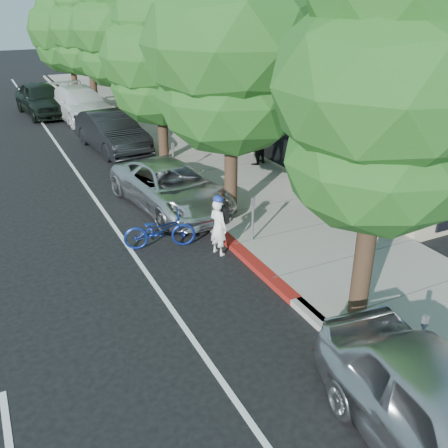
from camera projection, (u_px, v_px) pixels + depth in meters
ground at (273, 283)px, 12.12m from camera, size 120.00×120.00×0.00m
sidewalk at (216, 171)px, 19.51m from camera, size 4.60×56.00×0.15m
curb at (160, 180)px, 18.59m from camera, size 0.30×56.00×0.15m
curb_red_segment at (252, 262)px, 12.90m from camera, size 0.32×4.00×0.15m
storefront_building at (254, 47)px, 29.13m from camera, size 10.00×36.00×7.00m
street_tree_0 at (386, 92)px, 8.83m from camera, size 4.25×4.25×7.66m
street_tree_1 at (232, 47)px, 13.60m from camera, size 5.03×5.03×8.18m
street_tree_2 at (159, 58)px, 18.84m from camera, size 4.49×4.49×6.86m
street_tree_3 at (115, 31)px, 23.46m from camera, size 4.29×4.29×7.60m
street_tree_4 at (88, 29)px, 28.45m from camera, size 4.42×4.42×7.25m
street_tree_5 at (68, 30)px, 33.47m from camera, size 5.40×5.40×7.06m
cyclist at (218, 227)px, 13.17m from camera, size 0.52×0.65×1.56m
bicycle at (160, 230)px, 13.62m from camera, size 2.07×1.19×1.03m
silver_suv at (171, 187)px, 16.08m from camera, size 3.03×5.45×1.44m
dark_sedan at (112, 132)px, 21.91m from camera, size 2.32×5.28×1.69m
white_pickup at (80, 104)px, 27.22m from camera, size 3.13×6.28×1.75m
dark_suv_far at (42, 99)px, 28.30m from camera, size 2.74×5.57×1.83m
near_car_a at (447, 424)px, 7.10m from camera, size 2.57×5.13×1.68m
pedestrian at (256, 143)px, 19.67m from camera, size 1.02×0.92×1.72m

